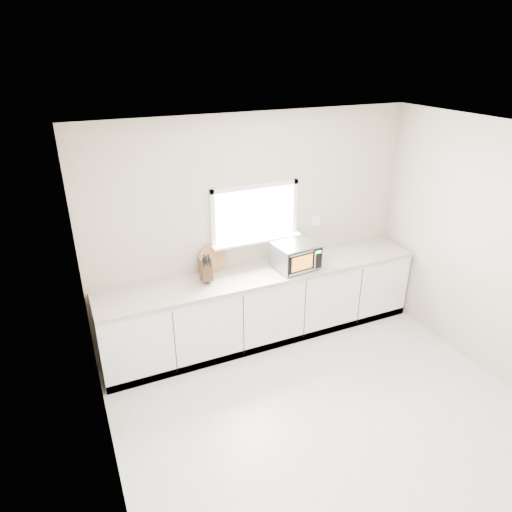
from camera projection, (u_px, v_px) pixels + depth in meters
ground at (339, 430)px, 4.36m from camera, size 4.00×4.00×0.00m
back_wall at (254, 228)px, 5.44m from camera, size 4.00×0.17×2.70m
cabinets at (264, 306)px, 5.58m from camera, size 3.92×0.60×0.88m
countertop at (265, 273)px, 5.38m from camera, size 3.92×0.64×0.04m
microwave at (296, 256)px, 5.38m from camera, size 0.52×0.43×0.32m
knife_block at (206, 269)px, 5.09m from camera, size 0.13×0.25×0.35m
cutting_board at (213, 258)px, 5.30m from camera, size 0.34×0.08×0.34m
coffee_grinder at (315, 251)px, 5.67m from camera, size 0.13×0.13×0.20m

